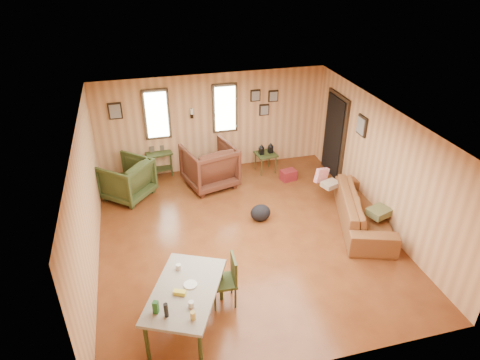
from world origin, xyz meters
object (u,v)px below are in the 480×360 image
object	(u,v)px
dining_table	(185,294)
sofa	(365,205)
end_table	(158,158)
side_table	(266,152)
recliner_green	(126,177)
recliner_brown	(209,164)

from	to	relation	value
dining_table	sofa	bearing A→B (deg)	49.49
end_table	side_table	size ratio (longest dim) A/B	1.01
sofa	recliner_green	size ratio (longest dim) A/B	2.34
recliner_brown	recliner_green	bearing A→B (deg)	-12.82
sofa	recliner_brown	xyz separation A→B (m)	(-2.69, 2.34, 0.11)
recliner_green	end_table	distance (m)	1.18
sofa	recliner_brown	size ratio (longest dim) A/B	2.07
recliner_brown	side_table	distance (m)	1.49
recliner_brown	recliner_green	xyz separation A→B (m)	(-1.88, -0.06, -0.06)
recliner_brown	sofa	bearing A→B (deg)	124.26
sofa	end_table	distance (m)	4.94
sofa	side_table	size ratio (longest dim) A/B	3.03
end_table	dining_table	world-z (taller)	dining_table
dining_table	recliner_brown	bearing A→B (deg)	99.19
recliner_green	dining_table	size ratio (longest dim) A/B	0.57
sofa	recliner_brown	distance (m)	3.56
sofa	end_table	world-z (taller)	sofa
side_table	sofa	bearing A→B (deg)	-65.08
recliner_green	dining_table	world-z (taller)	recliner_green
sofa	end_table	size ratio (longest dim) A/B	2.98
end_table	side_table	bearing A→B (deg)	-11.51
side_table	dining_table	distance (m)	5.12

